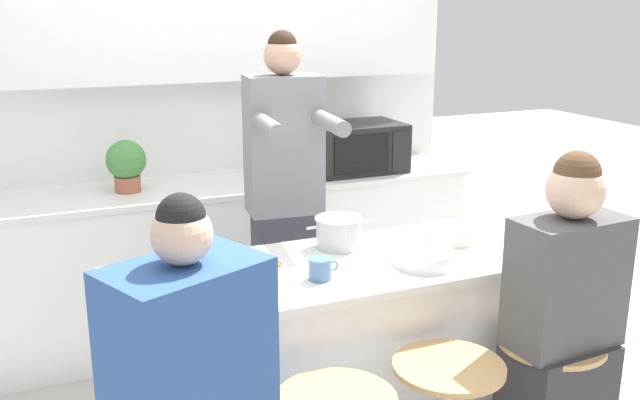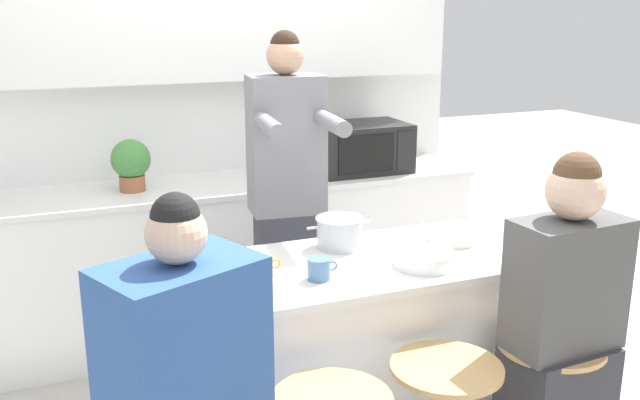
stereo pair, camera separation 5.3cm
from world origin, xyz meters
name	(u,v)px [view 1 (the left image)]	position (x,y,z in m)	size (l,w,h in m)	color
wall_back	(211,63)	(0.00, 1.67, 1.54)	(3.05, 0.22, 2.70)	white
back_counter	(231,257)	(0.00, 1.39, 0.45)	(2.83, 0.60, 0.90)	white
kitchen_island	(326,365)	(0.00, 0.00, 0.45)	(1.68, 0.67, 0.88)	black
person_cooking	(285,217)	(0.08, 0.68, 0.88)	(0.41, 0.61, 1.76)	#383842
person_seated_near	(559,352)	(0.69, -0.57, 0.64)	(0.42, 0.29, 1.39)	#333338
cooking_pot	(339,232)	(0.13, 0.18, 0.95)	(0.29, 0.20, 0.13)	#B7BABC
fruit_bowl	(424,258)	(0.35, -0.15, 0.91)	(0.24, 0.24, 0.06)	white
mixing_bowl_steel	(451,234)	(0.62, 0.06, 0.91)	(0.21, 0.21, 0.06)	silver
coffee_cup_near	(320,269)	(-0.08, -0.12, 0.92)	(0.12, 0.09, 0.08)	#4C7099
coffee_cup_far	(264,267)	(-0.26, -0.01, 0.92)	(0.11, 0.08, 0.08)	orange
banana_bunch	(168,287)	(-0.63, -0.02, 0.90)	(0.13, 0.10, 0.04)	yellow
juice_carton	(151,293)	(-0.72, -0.23, 0.97)	(0.07, 0.07, 0.20)	gold
microwave	(355,147)	(0.78, 1.36, 1.05)	(0.56, 0.39, 0.29)	black
potted_plant	(126,163)	(-0.55, 1.39, 1.06)	(0.21, 0.21, 0.28)	#A86042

